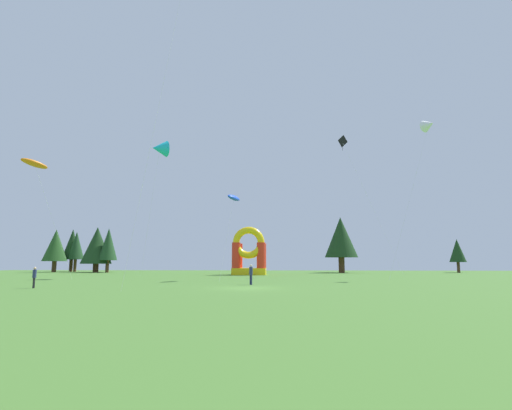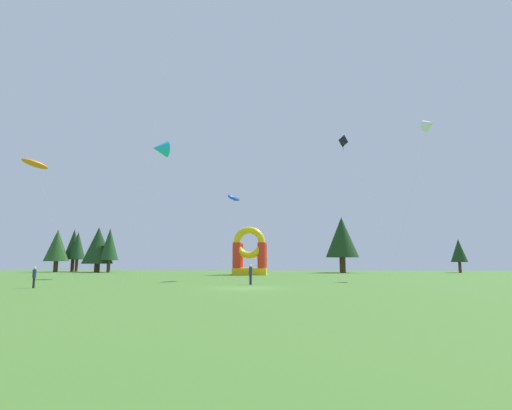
{
  "view_description": "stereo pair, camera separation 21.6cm",
  "coord_description": "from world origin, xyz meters",
  "views": [
    {
      "loc": [
        2.45,
        -30.03,
        1.96
      ],
      "look_at": [
        0.0,
        10.31,
        7.72
      ],
      "focal_mm": 27.87,
      "sensor_mm": 36.0,
      "label": 1
    },
    {
      "loc": [
        2.67,
        -30.02,
        1.96
      ],
      "look_at": [
        0.0,
        10.31,
        7.72
      ],
      "focal_mm": 27.87,
      "sensor_mm": 36.0,
      "label": 2
    }
  ],
  "objects": [
    {
      "name": "tree_row_0",
      "position": [
        -40.01,
        42.93,
        4.97
      ],
      "size": [
        4.45,
        4.45,
        8.01
      ],
      "color": "#4C331E",
      "rests_on": "ground_plane"
    },
    {
      "name": "kite_blue_parafoil",
      "position": [
        -2.6,
        12.76,
        8.89
      ],
      "size": [
        1.9,
        4.52,
        9.36
      ],
      "color": "blue",
      "rests_on": "ground_plane"
    },
    {
      "name": "tree_row_2",
      "position": [
        -37.26,
        45.36,
        5.02
      ],
      "size": [
        3.09,
        3.09,
        7.75
      ],
      "color": "#4C331E",
      "rests_on": "ground_plane"
    },
    {
      "name": "person_midfield",
      "position": [
        -15.82,
        -1.15,
        0.93
      ],
      "size": [
        0.33,
        0.33,
        1.56
      ],
      "rotation": [
        0.0,
        0.0,
        1.84
      ],
      "color": "black",
      "rests_on": "ground_plane"
    },
    {
      "name": "ground_plane",
      "position": [
        0.0,
        0.0,
        0.0
      ],
      "size": [
        120.0,
        120.0,
        0.0
      ],
      "primitive_type": "plane",
      "color": "#47752D"
    },
    {
      "name": "tree_row_1",
      "position": [
        -38.4,
        45.99,
        5.28
      ],
      "size": [
        3.59,
        3.59,
        8.28
      ],
      "color": "#4C331E",
      "rests_on": "ground_plane"
    },
    {
      "name": "kite_orange_parafoil",
      "position": [
        -22.13,
        7.42,
        11.7
      ],
      "size": [
        3.68,
        5.48,
        12.26
      ],
      "color": "orange",
      "rests_on": "ground_plane"
    },
    {
      "name": "tree_row_6",
      "position": [
        34.3,
        43.95,
        3.87
      ],
      "size": [
        2.85,
        2.85,
        5.97
      ],
      "color": "#4C331E",
      "rests_on": "ground_plane"
    },
    {
      "name": "tree_row_4",
      "position": [
        -28.85,
        40.84,
        5.06
      ],
      "size": [
        3.33,
        3.33,
        8.03
      ],
      "color": "#4C331E",
      "rests_on": "ground_plane"
    },
    {
      "name": "person_near_camera",
      "position": [
        -0.07,
        4.33,
        1.02
      ],
      "size": [
        0.42,
        0.42,
        1.72
      ],
      "rotation": [
        0.0,
        0.0,
        5.43
      ],
      "color": "navy",
      "rests_on": "ground_plane"
    },
    {
      "name": "kite_cyan_delta",
      "position": [
        -13.15,
        19.31,
        16.58
      ],
      "size": [
        5.05,
        6.39,
        17.71
      ],
      "color": "#19B7CC",
      "rests_on": "ground_plane"
    },
    {
      "name": "tree_row_5",
      "position": [
        13.29,
        41.89,
        6.23
      ],
      "size": [
        5.83,
        5.83,
        9.88
      ],
      "color": "#4C331E",
      "rests_on": "ground_plane"
    },
    {
      "name": "kite_black_diamond",
      "position": [
        11.55,
        26.31,
        19.07
      ],
      "size": [
        8.03,
        2.46,
        19.81
      ],
      "color": "black",
      "rests_on": "ground_plane"
    },
    {
      "name": "tree_row_3",
      "position": [
        -31.27,
        41.44,
        4.89
      ],
      "size": [
        5.5,
        5.5,
        8.28
      ],
      "color": "#4C331E",
      "rests_on": "ground_plane"
    },
    {
      "name": "inflatable_red_slide",
      "position": [
        -2.21,
        29.69,
        2.71
      ],
      "size": [
        4.96,
        4.56,
        7.08
      ],
      "color": "yellow",
      "rests_on": "ground_plane"
    },
    {
      "name": "kite_white_delta",
      "position": [
        20.32,
        16.78,
        18.17
      ],
      "size": [
        7.43,
        4.49,
        18.95
      ],
      "color": "white",
      "rests_on": "ground_plane"
    }
  ]
}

